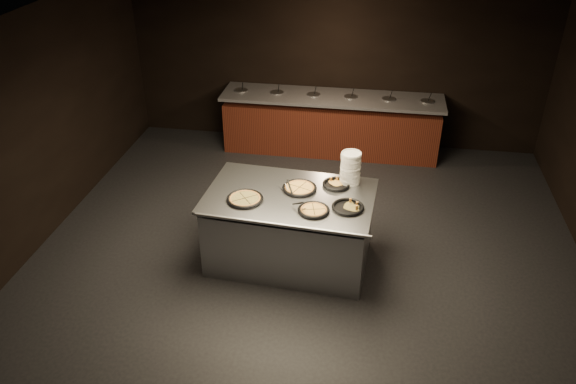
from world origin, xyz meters
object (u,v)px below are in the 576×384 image
(plate_stack, at_px, (351,168))
(pan_veggie_whole, at_px, (245,199))
(serving_counter, at_px, (290,229))
(pan_cheese_whole, at_px, (300,188))

(plate_stack, height_order, pan_veggie_whole, plate_stack)
(serving_counter, xyz_separation_m, plate_stack, (0.69, 0.40, 0.71))
(pan_cheese_whole, bearing_deg, serving_counter, -124.45)
(serving_counter, xyz_separation_m, pan_veggie_whole, (-0.50, -0.21, 0.52))
(serving_counter, bearing_deg, pan_veggie_whole, -153.46)
(serving_counter, bearing_deg, pan_cheese_whole, 59.42)
(serving_counter, height_order, pan_cheese_whole, pan_cheese_whole)
(pan_veggie_whole, bearing_deg, serving_counter, 22.67)
(pan_veggie_whole, relative_size, pan_cheese_whole, 1.03)
(plate_stack, height_order, pan_cheese_whole, plate_stack)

